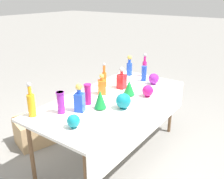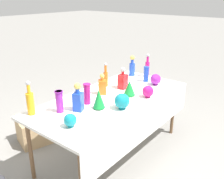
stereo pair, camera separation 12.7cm
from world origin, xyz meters
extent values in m
plane|color=gray|center=(0.00, 0.00, 0.00)|extent=(40.00, 40.00, 0.00)
cube|color=white|center=(0.00, 0.00, 0.74)|extent=(2.01, 0.95, 0.03)
cube|color=white|center=(0.00, -0.48, 0.58)|extent=(2.01, 0.01, 0.36)
cylinder|color=brown|center=(0.91, -0.38, 0.36)|extent=(0.04, 0.04, 0.73)
cylinder|color=brown|center=(-0.91, 0.38, 0.36)|extent=(0.04, 0.04, 0.73)
cylinder|color=brown|center=(0.91, 0.38, 0.36)|extent=(0.04, 0.04, 0.73)
cylinder|color=blue|center=(0.84, 0.29, 0.85)|extent=(0.08, 0.08, 0.18)
cylinder|color=blue|center=(0.84, 0.29, 0.98)|extent=(0.04, 0.04, 0.07)
sphere|color=gold|center=(0.84, 0.29, 1.03)|extent=(0.07, 0.07, 0.07)
cylinder|color=orange|center=(-0.84, 0.37, 0.87)|extent=(0.07, 0.07, 0.23)
cylinder|color=orange|center=(-0.84, 0.37, 1.03)|extent=(0.03, 0.03, 0.09)
sphere|color=#B2B2B7|center=(-0.84, 0.37, 1.09)|extent=(0.04, 0.04, 0.04)
cylinder|color=#C61972|center=(0.93, 0.09, 0.87)|extent=(0.06, 0.06, 0.22)
cylinder|color=#C61972|center=(0.93, 0.09, 1.02)|extent=(0.03, 0.03, 0.09)
sphere|color=#B2B2B7|center=(0.93, 0.09, 1.08)|extent=(0.05, 0.05, 0.05)
cylinder|color=orange|center=(0.25, 0.30, 0.85)|extent=(0.06, 0.06, 0.18)
cylinder|color=orange|center=(0.25, 0.30, 0.99)|extent=(0.03, 0.03, 0.10)
sphere|color=#B2B2B7|center=(0.25, 0.30, 1.06)|extent=(0.04, 0.04, 0.04)
cube|color=blue|center=(-0.49, 0.06, 0.86)|extent=(0.12, 0.12, 0.20)
cylinder|color=blue|center=(-0.49, 0.06, 0.98)|extent=(0.04, 0.04, 0.05)
sphere|color=gold|center=(-0.49, 0.06, 1.03)|extent=(0.07, 0.07, 0.07)
cube|color=orange|center=(0.02, 0.16, 0.85)|extent=(0.13, 0.13, 0.17)
cylinder|color=orange|center=(0.02, 0.16, 0.95)|extent=(0.04, 0.04, 0.04)
sphere|color=gold|center=(0.02, 0.16, 0.99)|extent=(0.06, 0.06, 0.06)
cube|color=red|center=(0.32, 0.08, 0.85)|extent=(0.10, 0.10, 0.18)
cylinder|color=red|center=(0.32, 0.08, 0.97)|extent=(0.04, 0.04, 0.05)
sphere|color=#B2B2B7|center=(0.32, 0.08, 1.01)|extent=(0.06, 0.06, 0.06)
cylinder|color=#C61972|center=(-0.30, 0.11, 0.88)|extent=(0.07, 0.07, 0.23)
cylinder|color=#C61972|center=(-0.30, 0.11, 0.99)|extent=(0.08, 0.08, 0.01)
cylinder|color=purple|center=(-0.63, 0.18, 0.87)|extent=(0.07, 0.07, 0.23)
cylinder|color=purple|center=(-0.63, 0.18, 0.98)|extent=(0.09, 0.09, 0.01)
cylinder|color=blue|center=(0.74, -0.01, 0.87)|extent=(0.07, 0.07, 0.21)
cylinder|color=blue|center=(0.74, -0.01, 0.96)|extent=(0.08, 0.08, 0.01)
cylinder|color=#198C38|center=(0.18, -0.12, 0.77)|extent=(0.08, 0.08, 0.01)
cone|color=#198C38|center=(0.18, -0.12, 0.86)|extent=(0.14, 0.14, 0.17)
cylinder|color=#198C38|center=(-0.31, -0.07, 0.77)|extent=(0.07, 0.07, 0.01)
cone|color=#198C38|center=(-0.31, -0.07, 0.87)|extent=(0.13, 0.13, 0.20)
cylinder|color=#C61972|center=(0.27, -0.32, 0.76)|extent=(0.06, 0.06, 0.01)
sphere|color=#C61972|center=(0.27, -0.32, 0.83)|extent=(0.13, 0.13, 0.13)
cylinder|color=purple|center=(0.69, -0.18, 0.76)|extent=(0.06, 0.06, 0.01)
sphere|color=purple|center=(0.69, -0.18, 0.84)|extent=(0.14, 0.14, 0.14)
cylinder|color=teal|center=(-0.17, -0.27, 0.76)|extent=(0.07, 0.07, 0.01)
sphere|color=teal|center=(-0.17, -0.27, 0.85)|extent=(0.16, 0.16, 0.16)
cylinder|color=teal|center=(-0.77, -0.13, 0.76)|extent=(0.05, 0.05, 0.01)
sphere|color=teal|center=(-0.77, -0.13, 0.83)|extent=(0.12, 0.12, 0.12)
cube|color=white|center=(-0.16, -0.38, 0.78)|extent=(0.05, 0.02, 0.04)
cube|color=white|center=(0.52, -0.39, 0.78)|extent=(0.05, 0.03, 0.04)
cube|color=tan|center=(-0.40, 0.96, 0.18)|extent=(0.60, 0.51, 0.35)
cube|color=tan|center=(-0.40, 1.07, 0.39)|extent=(0.46, 0.20, 0.09)
camera|label=1|loc=(-2.18, -1.57, 1.90)|focal=40.00mm
camera|label=2|loc=(-2.10, -1.67, 1.90)|focal=40.00mm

